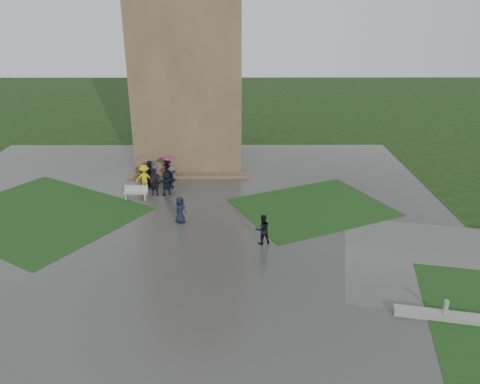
{
  "coord_description": "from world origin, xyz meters",
  "views": [
    {
      "loc": [
        3.75,
        -22.21,
        12.22
      ],
      "look_at": [
        3.86,
        4.73,
        1.2
      ],
      "focal_mm": 35.0,
      "sensor_mm": 36.0,
      "label": 1
    }
  ],
  "objects_px": {
    "bench": "(136,192)",
    "pedestrian_mid": "(180,210)",
    "pedestrian_near": "(263,229)",
    "tower": "(189,47)"
  },
  "relations": [
    {
      "from": "tower",
      "to": "pedestrian_near",
      "type": "xyz_separation_m",
      "value": [
        5.06,
        -14.75,
        -8.14
      ]
    },
    {
      "from": "tower",
      "to": "pedestrian_near",
      "type": "distance_m",
      "value": 17.59
    },
    {
      "from": "tower",
      "to": "bench",
      "type": "distance_m",
      "value": 12.44
    },
    {
      "from": "tower",
      "to": "pedestrian_mid",
      "type": "distance_m",
      "value": 14.64
    },
    {
      "from": "tower",
      "to": "pedestrian_near",
      "type": "height_order",
      "value": "tower"
    },
    {
      "from": "pedestrian_mid",
      "to": "tower",
      "type": "bearing_deg",
      "value": 36.15
    },
    {
      "from": "pedestrian_near",
      "to": "pedestrian_mid",
      "type": "bearing_deg",
      "value": -45.94
    },
    {
      "from": "tower",
      "to": "pedestrian_mid",
      "type": "xyz_separation_m",
      "value": [
        0.33,
        -12.15,
        -8.17
      ]
    },
    {
      "from": "bench",
      "to": "pedestrian_mid",
      "type": "distance_m",
      "value": 4.95
    },
    {
      "from": "pedestrian_mid",
      "to": "pedestrian_near",
      "type": "xyz_separation_m",
      "value": [
        4.73,
        -2.6,
        0.02
      ]
    }
  ]
}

